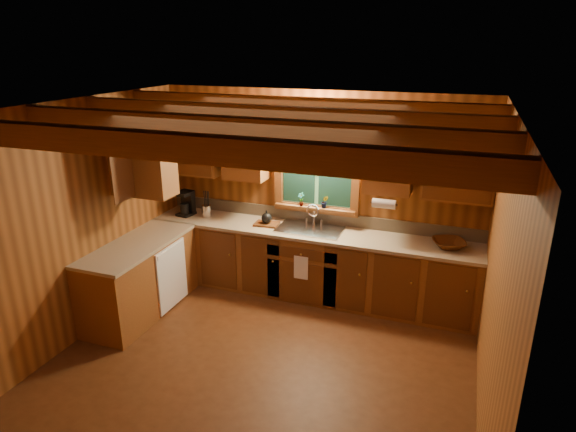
# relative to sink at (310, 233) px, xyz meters

# --- Properties ---
(room) EXTENTS (4.20, 4.20, 4.20)m
(room) POSITION_rel_sink_xyz_m (0.00, -1.60, 0.44)
(room) COLOR #4F2A13
(room) RESTS_ON ground
(ceiling_beams) EXTENTS (4.20, 2.54, 0.18)m
(ceiling_beams) POSITION_rel_sink_xyz_m (0.00, -1.60, 1.63)
(ceiling_beams) COLOR brown
(ceiling_beams) RESTS_ON room
(base_cabinets) EXTENTS (4.20, 2.22, 0.86)m
(base_cabinets) POSITION_rel_sink_xyz_m (-0.49, -0.32, -0.43)
(base_cabinets) COLOR brown
(base_cabinets) RESTS_ON ground
(countertop) EXTENTS (4.20, 2.24, 0.04)m
(countertop) POSITION_rel_sink_xyz_m (-0.48, -0.31, 0.02)
(countertop) COLOR tan
(countertop) RESTS_ON base_cabinets
(backsplash) EXTENTS (4.20, 0.02, 0.16)m
(backsplash) POSITION_rel_sink_xyz_m (0.00, 0.28, 0.12)
(backsplash) COLOR #9C8868
(backsplash) RESTS_ON room
(dishwasher_panel) EXTENTS (0.02, 0.60, 0.80)m
(dishwasher_panel) POSITION_rel_sink_xyz_m (-1.47, -0.92, -0.43)
(dishwasher_panel) COLOR white
(dishwasher_panel) RESTS_ON base_cabinets
(upper_cabinets) EXTENTS (4.19, 1.77, 0.78)m
(upper_cabinets) POSITION_rel_sink_xyz_m (-0.56, -0.18, 0.98)
(upper_cabinets) COLOR brown
(upper_cabinets) RESTS_ON room
(window) EXTENTS (1.12, 0.08, 1.00)m
(window) POSITION_rel_sink_xyz_m (0.00, 0.26, 0.67)
(window) COLOR brown
(window) RESTS_ON room
(window_sill) EXTENTS (1.06, 0.14, 0.04)m
(window_sill) POSITION_rel_sink_xyz_m (0.00, 0.22, 0.26)
(window_sill) COLOR brown
(window_sill) RESTS_ON room
(wall_sconce) EXTENTS (0.45, 0.21, 0.17)m
(wall_sconce) POSITION_rel_sink_xyz_m (0.00, 0.14, 1.31)
(wall_sconce) COLOR black
(wall_sconce) RESTS_ON room
(paper_towel_roll) EXTENTS (0.27, 0.11, 0.11)m
(paper_towel_roll) POSITION_rel_sink_xyz_m (0.92, -0.07, 0.51)
(paper_towel_roll) COLOR white
(paper_towel_roll) RESTS_ON upper_cabinets
(dish_towel) EXTENTS (0.18, 0.01, 0.30)m
(dish_towel) POSITION_rel_sink_xyz_m (0.00, -0.34, -0.34)
(dish_towel) COLOR white
(dish_towel) RESTS_ON base_cabinets
(sink) EXTENTS (0.82, 0.48, 0.43)m
(sink) POSITION_rel_sink_xyz_m (0.00, 0.00, 0.00)
(sink) COLOR silver
(sink) RESTS_ON countertop
(coffee_maker) EXTENTS (0.19, 0.24, 0.34)m
(coffee_maker) POSITION_rel_sink_xyz_m (-1.77, -0.01, 0.21)
(coffee_maker) COLOR black
(coffee_maker) RESTS_ON countertop
(utensil_crock) EXTENTS (0.13, 0.13, 0.36)m
(utensil_crock) POSITION_rel_sink_xyz_m (-1.47, -0.00, 0.13)
(utensil_crock) COLOR silver
(utensil_crock) RESTS_ON countertop
(cutting_board) EXTENTS (0.32, 0.24, 0.03)m
(cutting_board) POSITION_rel_sink_xyz_m (-0.58, -0.03, 0.06)
(cutting_board) COLOR #542B12
(cutting_board) RESTS_ON countertop
(teakettle) EXTENTS (0.13, 0.13, 0.17)m
(teakettle) POSITION_rel_sink_xyz_m (-0.58, -0.03, 0.14)
(teakettle) COLOR black
(teakettle) RESTS_ON cutting_board
(wicker_basket) EXTENTS (0.47, 0.47, 0.09)m
(wicker_basket) POSITION_rel_sink_xyz_m (1.68, 0.00, 0.09)
(wicker_basket) COLOR #48230C
(wicker_basket) RESTS_ON countertop
(potted_plant_left) EXTENTS (0.11, 0.09, 0.18)m
(potted_plant_left) POSITION_rel_sink_xyz_m (-0.18, 0.18, 0.37)
(potted_plant_left) COLOR #542B12
(potted_plant_left) RESTS_ON window_sill
(potted_plant_right) EXTENTS (0.11, 0.09, 0.16)m
(potted_plant_right) POSITION_rel_sink_xyz_m (0.13, 0.21, 0.37)
(potted_plant_right) COLOR #542B12
(potted_plant_right) RESTS_ON window_sill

